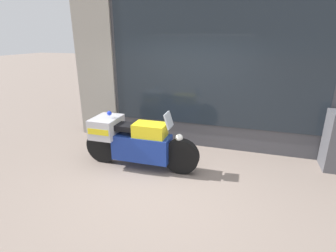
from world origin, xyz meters
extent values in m
plane|color=gray|center=(0.00, 0.00, 0.00)|extent=(60.00, 60.00, 0.00)
cube|color=#424247|center=(0.00, 2.00, 1.99)|extent=(5.82, 0.40, 3.99)
cube|color=gray|center=(-2.41, 2.03, 1.99)|extent=(1.00, 0.55, 3.99)
cube|color=#1E262D|center=(0.46, 1.79, 2.04)|extent=(4.59, 0.02, 2.99)
cube|color=slate|center=(0.42, 2.01, 0.28)|extent=(4.37, 0.30, 0.55)
cube|color=silver|center=(0.42, 2.15, 1.25)|extent=(4.37, 0.02, 1.44)
cube|color=beige|center=(0.42, 2.01, 1.96)|extent=(4.37, 0.30, 0.02)
cube|color=#C68E19|center=(-1.21, 2.01, 2.00)|extent=(0.18, 0.04, 0.05)
cube|color=maroon|center=(-0.39, 2.01, 2.00)|extent=(0.18, 0.04, 0.05)
cube|color=black|center=(0.42, 2.01, 2.00)|extent=(0.18, 0.04, 0.05)
cube|color=#195623|center=(1.24, 2.01, 2.00)|extent=(0.18, 0.04, 0.05)
cube|color=navy|center=(2.06, 2.01, 2.00)|extent=(0.18, 0.04, 0.05)
cube|color=#2866B7|center=(-1.10, 1.94, 0.69)|extent=(0.19, 0.04, 0.27)
cube|color=yellow|center=(-0.08, 1.94, 0.69)|extent=(0.19, 0.03, 0.27)
cube|color=orange|center=(0.93, 1.94, 0.69)|extent=(0.19, 0.02, 0.27)
cube|color=#2D8E42|center=(1.95, 1.94, 0.69)|extent=(0.19, 0.04, 0.27)
cylinder|color=black|center=(0.13, 0.43, 0.34)|extent=(0.68, 0.15, 0.68)
cylinder|color=black|center=(-1.50, 0.41, 0.34)|extent=(0.68, 0.15, 0.68)
cube|color=navy|center=(-0.65, 0.42, 0.43)|extent=(1.11, 0.44, 0.49)
cube|color=yellow|center=(-0.47, 0.43, 0.78)|extent=(0.61, 0.39, 0.28)
cube|color=black|center=(-0.90, 0.42, 0.81)|extent=(0.65, 0.33, 0.10)
cube|color=#B7B7BC|center=(-1.38, 0.42, 0.77)|extent=(0.49, 0.65, 0.38)
cube|color=yellow|center=(-1.38, 0.42, 0.77)|extent=(0.44, 0.66, 0.11)
cube|color=#B2BCC6|center=(-0.11, 0.43, 1.02)|extent=(0.12, 0.30, 0.28)
sphere|color=white|center=(0.09, 0.43, 0.71)|extent=(0.14, 0.14, 0.14)
sphere|color=blue|center=(-1.30, 0.42, 1.05)|extent=(0.09, 0.09, 0.09)
camera|label=1|loc=(1.23, -3.85, 2.46)|focal=28.00mm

